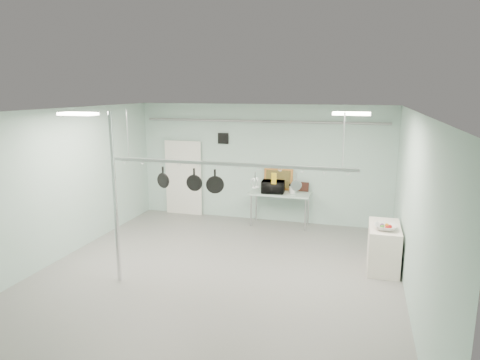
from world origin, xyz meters
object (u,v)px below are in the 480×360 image
(skillet_left, at_px, (163,177))
(side_cabinet, at_px, (383,247))
(pot_rack, at_px, (228,163))
(fruit_bowl, at_px, (386,227))
(skillet_mid, at_px, (194,179))
(chrome_pole, at_px, (115,199))
(microwave, at_px, (273,187))
(prep_table, at_px, (280,195))
(skillet_right, at_px, (215,181))
(coffee_canister, at_px, (292,189))

(skillet_left, bearing_deg, side_cabinet, 31.42)
(pot_rack, relative_size, fruit_bowl, 11.45)
(pot_rack, xyz_separation_m, skillet_mid, (-0.69, 0.00, -0.37))
(chrome_pole, xyz_separation_m, microwave, (2.12, 4.12, -0.53))
(pot_rack, bearing_deg, microwave, 86.03)
(fruit_bowl, bearing_deg, skillet_left, -168.97)
(prep_table, relative_size, skillet_mid, 3.61)
(skillet_mid, height_order, skillet_right, same)
(coffee_canister, height_order, skillet_right, skillet_right)
(pot_rack, distance_m, coffee_canister, 3.61)
(prep_table, xyz_separation_m, microwave, (-0.18, -0.08, 0.24))
(pot_rack, height_order, microwave, pot_rack)
(side_cabinet, height_order, coffee_canister, coffee_canister)
(skillet_right, bearing_deg, prep_table, 60.36)
(skillet_right, bearing_deg, coffee_canister, 55.24)
(coffee_canister, relative_size, skillet_mid, 0.46)
(coffee_canister, xyz_separation_m, skillet_right, (-0.98, -3.32, 0.85))
(microwave, distance_m, skillet_mid, 3.44)
(chrome_pole, relative_size, skillet_left, 7.65)
(pot_rack, relative_size, skillet_mid, 10.84)
(coffee_canister, bearing_deg, fruit_bowl, -48.07)
(chrome_pole, bearing_deg, prep_table, 61.29)
(pot_rack, bearing_deg, side_cabinet, 20.45)
(skillet_mid, bearing_deg, prep_table, 70.96)
(chrome_pole, xyz_separation_m, skillet_left, (0.54, 0.90, 0.28))
(microwave, height_order, coffee_canister, microwave)
(microwave, distance_m, skillet_left, 3.67)
(prep_table, bearing_deg, coffee_canister, 3.29)
(chrome_pole, bearing_deg, skillet_mid, 36.72)
(pot_rack, relative_size, coffee_canister, 23.50)
(side_cabinet, height_order, skillet_mid, skillet_mid)
(pot_rack, height_order, skillet_right, pot_rack)
(coffee_canister, height_order, fruit_bowl, coffee_canister)
(pot_rack, xyz_separation_m, microwave, (0.22, 3.22, -1.16))
(prep_table, height_order, fruit_bowl, fruit_bowl)
(coffee_canister, bearing_deg, prep_table, -176.71)
(prep_table, xyz_separation_m, skillet_left, (-1.76, -3.30, 1.04))
(side_cabinet, bearing_deg, skillet_right, -161.11)
(fruit_bowl, relative_size, skillet_left, 1.00)
(prep_table, xyz_separation_m, skillet_mid, (-1.09, -3.30, 1.03))
(skillet_mid, bearing_deg, microwave, 73.38)
(pot_rack, relative_size, skillet_right, 10.49)
(chrome_pole, distance_m, microwave, 4.66)
(coffee_canister, bearing_deg, skillet_left, -122.04)
(side_cabinet, bearing_deg, coffee_canister, 135.16)
(pot_rack, height_order, skillet_mid, pot_rack)
(microwave, relative_size, fruit_bowl, 1.40)
(coffee_canister, bearing_deg, pot_rack, -102.23)
(skillet_left, xyz_separation_m, skillet_mid, (0.66, 0.00, -0.01))
(pot_rack, bearing_deg, chrome_pole, -154.65)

